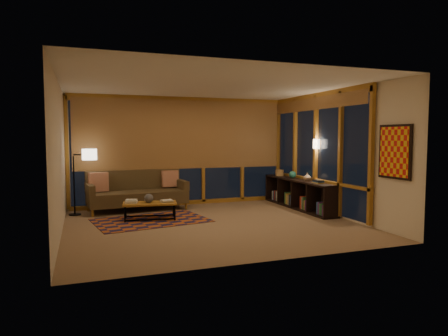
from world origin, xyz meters
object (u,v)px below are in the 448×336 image
object	(u,v)px
floor_lamp	(74,182)
bookshelf	(298,194)
sofa	(138,191)
coffee_table	(150,211)

from	to	relation	value
floor_lamp	bookshelf	world-z (taller)	floor_lamp
sofa	coffee_table	world-z (taller)	sofa
sofa	coffee_table	bearing A→B (deg)	-91.11
floor_lamp	bookshelf	size ratio (longest dim) A/B	0.52
sofa	floor_lamp	world-z (taller)	floor_lamp
sofa	floor_lamp	distance (m)	1.41
coffee_table	bookshelf	world-z (taller)	bookshelf
sofa	floor_lamp	xyz separation A→B (m)	(-1.38, -0.09, 0.27)
floor_lamp	bookshelf	bearing A→B (deg)	-13.10
floor_lamp	bookshelf	xyz separation A→B (m)	(5.05, -0.91, -0.38)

